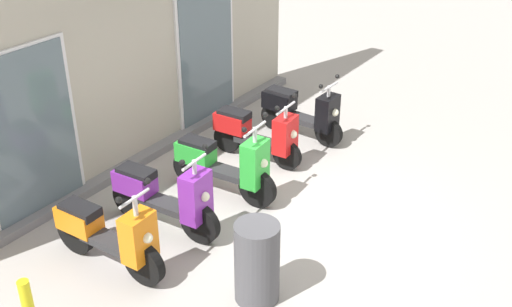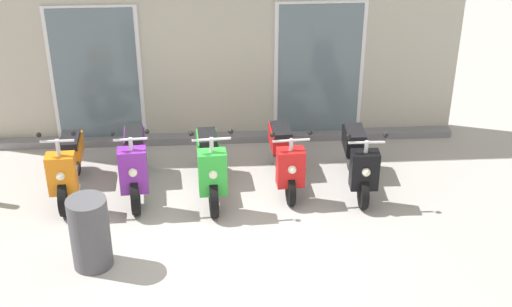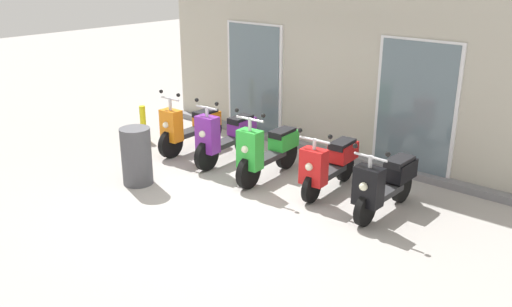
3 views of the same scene
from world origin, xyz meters
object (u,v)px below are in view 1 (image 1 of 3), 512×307
(scooter_purple, at_px, (165,196))
(scooter_orange, at_px, (108,234))
(scooter_green, at_px, (225,165))
(trash_bin, at_px, (257,262))
(scooter_black, at_px, (302,111))
(scooter_red, at_px, (257,132))

(scooter_purple, bearing_deg, scooter_orange, 178.68)
(scooter_green, xyz_separation_m, trash_bin, (-1.47, -1.55, -0.01))
(scooter_orange, xyz_separation_m, trash_bin, (0.54, -1.69, 0.01))
(trash_bin, bearing_deg, scooter_black, 24.18)
(scooter_red, bearing_deg, scooter_purple, -177.42)
(scooter_green, distance_m, scooter_red, 1.10)
(scooter_black, bearing_deg, scooter_orange, 178.96)
(scooter_black, bearing_deg, scooter_purple, 179.05)
(scooter_purple, relative_size, trash_bin, 1.73)
(scooter_purple, bearing_deg, scooter_black, -0.95)
(scooter_orange, height_order, scooter_black, scooter_orange)
(scooter_orange, height_order, trash_bin, scooter_orange)
(scooter_orange, xyz_separation_m, scooter_green, (2.01, -0.14, 0.03))
(scooter_green, relative_size, scooter_red, 1.08)
(scooter_orange, relative_size, scooter_black, 1.07)
(scooter_red, bearing_deg, trash_bin, -145.33)
(scooter_red, distance_m, trash_bin, 3.10)
(scooter_orange, distance_m, scooter_black, 4.13)
(scooter_black, bearing_deg, trash_bin, -155.82)
(scooter_orange, relative_size, scooter_purple, 0.99)
(scooter_orange, distance_m, scooter_green, 2.01)
(scooter_purple, height_order, scooter_black, scooter_purple)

